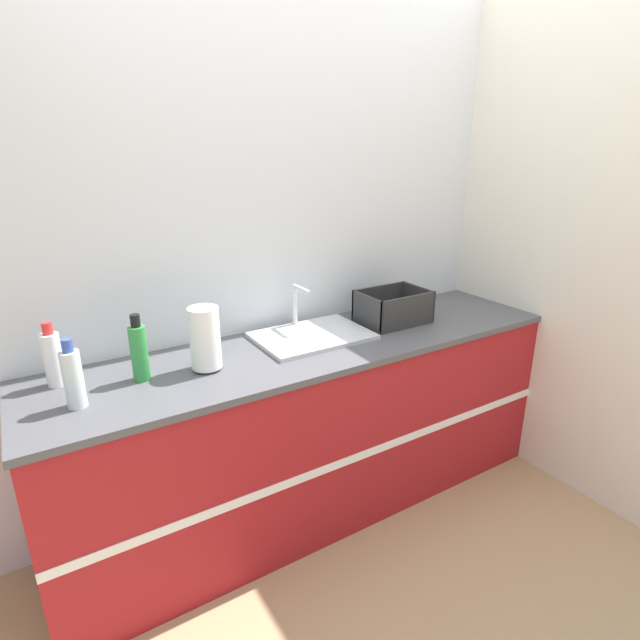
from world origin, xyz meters
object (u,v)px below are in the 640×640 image
Objects in this scene: bottle_green at (139,351)px; dish_rack at (393,310)px; sink at (311,334)px; bottle_white_spray at (53,358)px; bottle_clear at (73,378)px; paper_towel_roll at (205,339)px.

dish_rack is at bearing 0.54° from bottle_green.
sink is 1.53× the size of dish_rack.
bottle_green is 1.06× the size of bottle_white_spray.
bottle_green reaches higher than bottle_white_spray.
bottle_white_spray is at bearing 100.87° from bottle_clear.
paper_towel_roll is 0.50m from bottle_clear.
dish_rack is 1.55m from bottle_white_spray.
bottle_clear reaches higher than dish_rack.
bottle_white_spray is at bearing 157.21° from bottle_green.
bottle_white_spray is (-1.55, 0.11, 0.05)m from dish_rack.
dish_rack is at bearing -3.51° from sink.
paper_towel_roll is 0.25m from bottle_green.
paper_towel_roll is 1.04× the size of bottle_white_spray.
bottle_clear is (-1.04, -0.14, 0.10)m from sink.
paper_towel_roll is at bearing -171.24° from sink.
dish_rack is 1.29× the size of bottle_green.
paper_towel_roll is 0.56m from bottle_white_spray.
dish_rack is 1.51m from bottle_clear.
sink is at bearing 8.76° from paper_towel_roll.
dish_rack is 1.36× the size of bottle_clear.
bottle_white_spray reaches higher than dish_rack.
bottle_green is (-0.79, -0.04, 0.10)m from sink.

